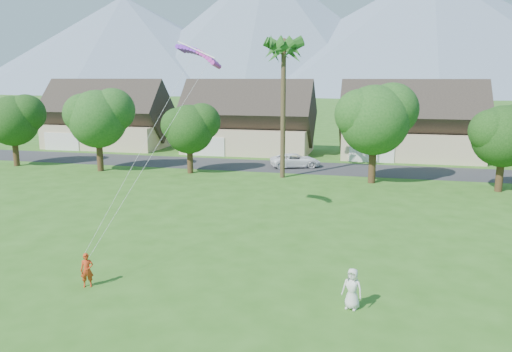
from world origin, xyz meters
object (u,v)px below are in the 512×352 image
(kite_flyer, at_px, (87,270))
(parafoil_kite, at_px, (200,53))
(watcher, at_px, (352,289))
(parked_car, at_px, (295,160))

(kite_flyer, height_order, parafoil_kite, parafoil_kite)
(kite_flyer, height_order, watcher, watcher)
(watcher, relative_size, parafoil_kite, 0.58)
(watcher, bearing_deg, parafoil_kite, 151.70)
(kite_flyer, relative_size, parafoil_kite, 0.53)
(kite_flyer, bearing_deg, parked_car, 57.08)
(parafoil_kite, bearing_deg, watcher, -32.68)
(kite_flyer, bearing_deg, parafoil_kite, 53.41)
(kite_flyer, distance_m, parafoil_kite, 13.87)
(watcher, xyz_separation_m, parked_car, (-7.30, 30.88, -0.13))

